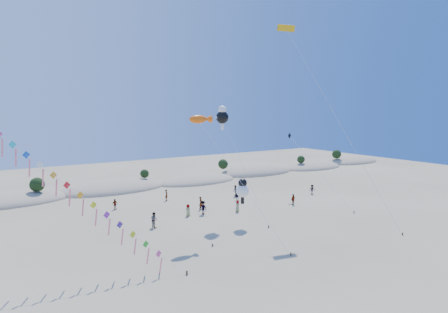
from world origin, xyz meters
TOP-DOWN VIEW (x-y plane):
  - ground at (0.00, 0.00)m, footprint 160.00×160.00m
  - dune_ridge at (1.06, 45.14)m, footprint 145.30×11.49m
  - fish_kite at (2.22, 17.11)m, footprint 5.01×11.74m
  - cartoon_kite_low at (7.37, 16.21)m, footprint 7.54×5.02m
  - cartoon_kite_high at (7.56, 21.04)m, footprint 2.88×8.23m
  - parafoil_kite at (15.22, 17.48)m, footprint 6.49×14.67m
  - dark_kite at (23.17, 21.41)m, footprint 0.89×13.20m
  - beachgoers at (9.63, 24.93)m, footprint 31.55×13.02m

SIDE VIEW (x-z plane):
  - ground at x=0.00m, z-range 0.00..0.00m
  - dune_ridge at x=1.06m, z-range -2.67..2.90m
  - beachgoers at x=9.63m, z-range -0.07..1.79m
  - cartoon_kite_low at x=7.37m, z-range 1.58..7.34m
  - dark_kite at x=23.17m, z-range 1.64..11.87m
  - fish_kite at x=2.22m, z-range 6.14..19.48m
  - cartoon_kite_high at x=7.56m, z-range 5.89..20.33m
  - parafoil_kite at x=15.22m, z-range 11.44..36.12m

